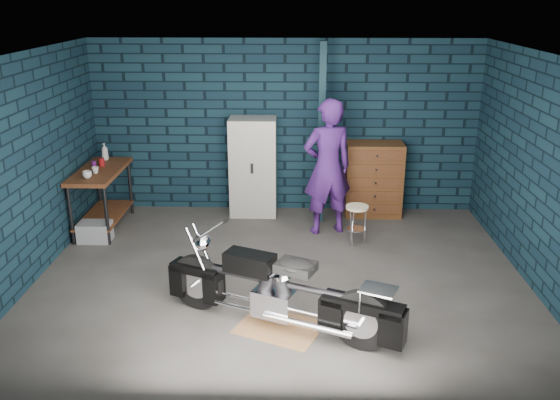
{
  "coord_description": "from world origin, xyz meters",
  "views": [
    {
      "loc": [
        0.17,
        -6.63,
        3.33
      ],
      "look_at": [
        -0.02,
        0.3,
        0.9
      ],
      "focal_mm": 38.0,
      "sensor_mm": 36.0,
      "label": 1
    }
  ],
  "objects_px": {
    "locker": "(253,167)",
    "tool_chest": "(374,180)",
    "workbench": "(102,199)",
    "person": "(328,167)",
    "storage_bin": "(95,232)",
    "shop_stool": "(356,225)",
    "motorcycle": "(280,286)"
  },
  "relations": [
    {
      "from": "locker",
      "to": "motorcycle",
      "type": "bearing_deg",
      "value": -81.58
    },
    {
      "from": "shop_stool",
      "to": "locker",
      "type": "bearing_deg",
      "value": 141.73
    },
    {
      "from": "workbench",
      "to": "locker",
      "type": "xyz_separation_m",
      "value": [
        2.19,
        0.67,
        0.31
      ]
    },
    {
      "from": "motorcycle",
      "to": "person",
      "type": "distance_m",
      "value": 2.8
    },
    {
      "from": "person",
      "to": "shop_stool",
      "type": "distance_m",
      "value": 0.93
    },
    {
      "from": "person",
      "to": "storage_bin",
      "type": "xyz_separation_m",
      "value": [
        -3.29,
        -0.44,
        -0.85
      ]
    },
    {
      "from": "workbench",
      "to": "shop_stool",
      "type": "xyz_separation_m",
      "value": [
        3.71,
        -0.52,
        -0.17
      ]
    },
    {
      "from": "storage_bin",
      "to": "tool_chest",
      "type": "distance_m",
      "value": 4.24
    },
    {
      "from": "locker",
      "to": "shop_stool",
      "type": "distance_m",
      "value": 1.99
    },
    {
      "from": "locker",
      "to": "tool_chest",
      "type": "relative_size",
      "value": 1.33
    },
    {
      "from": "workbench",
      "to": "person",
      "type": "relative_size",
      "value": 0.71
    },
    {
      "from": "person",
      "to": "storage_bin",
      "type": "bearing_deg",
      "value": -9.04
    },
    {
      "from": "workbench",
      "to": "storage_bin",
      "type": "height_order",
      "value": "workbench"
    },
    {
      "from": "shop_stool",
      "to": "storage_bin",
      "type": "bearing_deg",
      "value": 179.66
    },
    {
      "from": "motorcycle",
      "to": "tool_chest",
      "type": "relative_size",
      "value": 1.93
    },
    {
      "from": "person",
      "to": "workbench",
      "type": "bearing_deg",
      "value": -17.7
    },
    {
      "from": "workbench",
      "to": "storage_bin",
      "type": "relative_size",
      "value": 3.16
    },
    {
      "from": "motorcycle",
      "to": "shop_stool",
      "type": "distance_m",
      "value": 2.45
    },
    {
      "from": "storage_bin",
      "to": "locker",
      "type": "bearing_deg",
      "value": 28.33
    },
    {
      "from": "motorcycle",
      "to": "shop_stool",
      "type": "height_order",
      "value": "motorcycle"
    },
    {
      "from": "motorcycle",
      "to": "tool_chest",
      "type": "distance_m",
      "value": 3.69
    },
    {
      "from": "person",
      "to": "shop_stool",
      "type": "relative_size",
      "value": 3.46
    },
    {
      "from": "locker",
      "to": "shop_stool",
      "type": "height_order",
      "value": "locker"
    },
    {
      "from": "workbench",
      "to": "shop_stool",
      "type": "height_order",
      "value": "workbench"
    },
    {
      "from": "workbench",
      "to": "locker",
      "type": "distance_m",
      "value": 2.31
    },
    {
      "from": "motorcycle",
      "to": "storage_bin",
      "type": "xyz_separation_m",
      "value": [
        -2.68,
        2.25,
        -0.36
      ]
    },
    {
      "from": "locker",
      "to": "shop_stool",
      "type": "xyz_separation_m",
      "value": [
        1.51,
        -1.19,
        -0.48
      ]
    },
    {
      "from": "workbench",
      "to": "motorcycle",
      "type": "height_order",
      "value": "motorcycle"
    },
    {
      "from": "person",
      "to": "tool_chest",
      "type": "bearing_deg",
      "value": -153.03
    },
    {
      "from": "storage_bin",
      "to": "tool_chest",
      "type": "height_order",
      "value": "tool_chest"
    },
    {
      "from": "storage_bin",
      "to": "shop_stool",
      "type": "height_order",
      "value": "shop_stool"
    },
    {
      "from": "shop_stool",
      "to": "person",
      "type": "bearing_deg",
      "value": 130.58
    }
  ]
}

